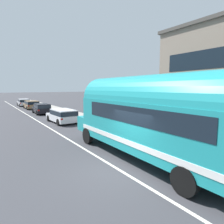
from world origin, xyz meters
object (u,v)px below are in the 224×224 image
object	(u,v)px
car_lead	(63,115)
car_third	(32,104)
car_second	(42,108)
car_fourth	(24,102)
painted_bus	(154,115)

from	to	relation	value
car_lead	car_third	xyz separation A→B (m)	(0.10, 15.43, 0.00)
car_second	car_third	distance (m)	7.21
car_third	car_fourth	bearing A→B (deg)	91.62
car_second	car_fourth	distance (m)	13.56
painted_bus	car_second	xyz separation A→B (m)	(0.06, 20.82, -1.52)
painted_bus	car_lead	world-z (taller)	painted_bus
painted_bus	car_third	world-z (taller)	painted_bus
car_fourth	car_third	bearing A→B (deg)	-88.38
car_lead	car_second	bearing A→B (deg)	90.13
car_lead	car_third	distance (m)	15.43
car_lead	car_fourth	world-z (taller)	same
car_second	car_fourth	size ratio (longest dim) A/B	0.95
car_third	car_fourth	world-z (taller)	same
painted_bus	car_third	bearing A→B (deg)	89.64
painted_bus	car_second	world-z (taller)	painted_bus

